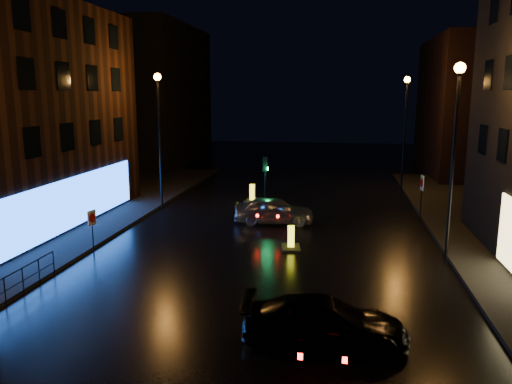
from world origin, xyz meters
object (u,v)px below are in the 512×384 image
road_sign_right (422,187)px  road_sign_left (92,222)px  dark_sedan (325,322)px  bollard_far (252,198)px  silver_hatchback (274,210)px  traffic_signal (265,204)px  bollard_near (291,244)px

road_sign_right → road_sign_left: bearing=26.0°
dark_sedan → bollard_far: (-5.41, 19.03, -0.43)m
bollard_far → road_sign_left: road_sign_left is taller
silver_hatchback → road_sign_right: (8.22, 2.15, 1.20)m
traffic_signal → bollard_far: bearing=113.6°
traffic_signal → bollard_near: 7.41m
traffic_signal → silver_hatchback: (0.88, -2.51, 0.24)m
bollard_near → road_sign_left: 9.09m
bollard_near → bollard_far: size_ratio=0.97×
bollard_near → road_sign_right: bearing=36.0°
traffic_signal → silver_hatchback: 2.67m
traffic_signal → road_sign_right: traffic_signal is taller
traffic_signal → dark_sedan: size_ratio=0.73×
silver_hatchback → road_sign_left: 10.07m
silver_hatchback → bollard_far: 5.97m
silver_hatchback → road_sign_left: road_sign_left is taller
bollard_near → road_sign_right: size_ratio=0.53×
bollard_near → dark_sedan: bearing=-86.9°
traffic_signal → silver_hatchback: bearing=-70.7°
silver_hatchback → bollard_far: size_ratio=3.09×
road_sign_left → dark_sedan: bearing=-18.6°
silver_hatchback → road_sign_left: size_ratio=2.14×
bollard_near → bollard_far: bearing=101.1°
dark_sedan → bollard_far: 19.79m
traffic_signal → road_sign_left: (-6.43, -9.40, 1.04)m
bollard_far → bollard_near: bearing=-65.6°
bollard_far → road_sign_right: (10.41, -3.38, 1.69)m
dark_sedan → road_sign_left: road_sign_left is taller
bollard_far → road_sign_right: 11.08m
traffic_signal → dark_sedan: (4.09, -16.01, 0.19)m
traffic_signal → road_sign_left: 11.43m
silver_hatchback → road_sign_right: bearing=-79.1°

